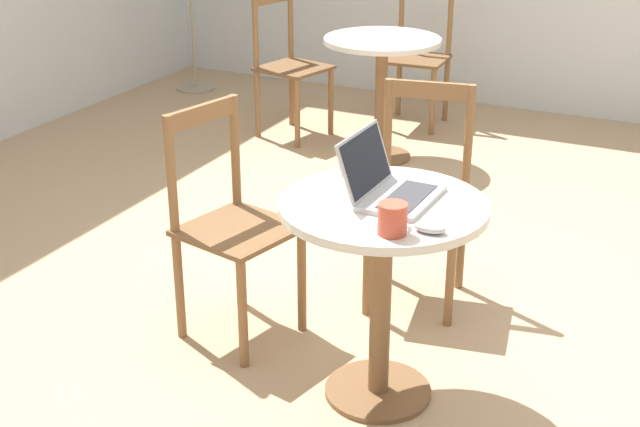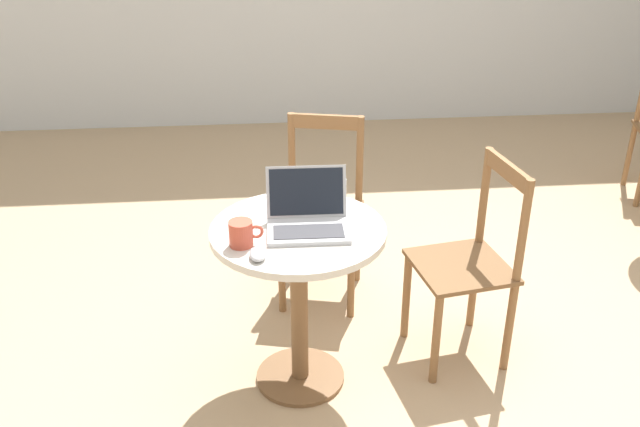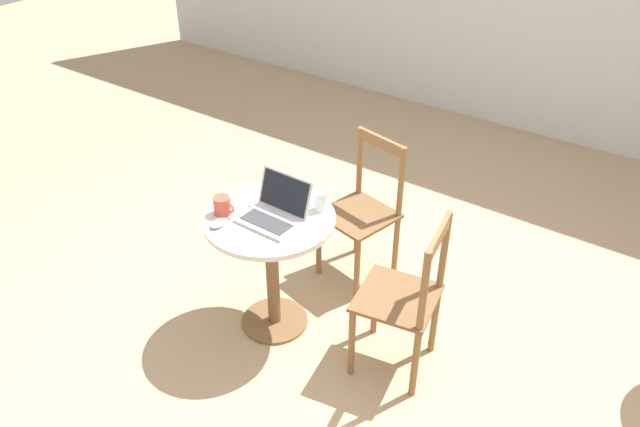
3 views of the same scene
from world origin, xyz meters
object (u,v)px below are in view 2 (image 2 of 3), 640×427
object	(u,v)px
laptop	(308,218)
mug	(242,233)
chair_near_right	(470,265)
cafe_table_near	(299,267)
mouse	(258,254)
chair_near_back	(322,212)
drinking_glass	(338,191)

from	to	relation	value
laptop	mug	xyz separation A→B (m)	(-0.25, -0.11, 0.00)
chair_near_right	laptop	xyz separation A→B (m)	(-0.71, -0.14, 0.33)
mug	cafe_table_near	bearing A→B (deg)	28.25
mouse	cafe_table_near	bearing A→B (deg)	53.70
chair_near_back	laptop	size ratio (longest dim) A/B	2.87
cafe_table_near	mouse	distance (m)	0.33
chair_near_right	drinking_glass	distance (m)	0.67
laptop	mug	world-z (taller)	laptop
chair_near_right	mouse	xyz separation A→B (m)	(-0.91, -0.35, 0.30)
cafe_table_near	chair_near_right	distance (m)	0.77
cafe_table_near	laptop	bearing A→B (deg)	-6.16
chair_near_back	mouse	size ratio (longest dim) A/B	9.19
laptop	mouse	distance (m)	0.29
chair_near_right	drinking_glass	world-z (taller)	chair_near_right
mouse	drinking_glass	distance (m)	0.54
drinking_glass	chair_near_right	bearing A→B (deg)	-7.40
cafe_table_near	mouse	bearing A→B (deg)	-126.30
cafe_table_near	mug	bearing A→B (deg)	-151.75
chair_near_right	drinking_glass	xyz separation A→B (m)	(-0.57, 0.07, 0.34)
chair_near_right	mouse	size ratio (longest dim) A/B	9.19
mouse	drinking_glass	size ratio (longest dim) A/B	0.93
mouse	mug	world-z (taller)	mug
mouse	chair_near_right	bearing A→B (deg)	21.05
chair_near_right	laptop	bearing A→B (deg)	-169.00
chair_near_back	mouse	world-z (taller)	chair_near_back
drinking_glass	cafe_table_near	bearing A→B (deg)	-130.76
cafe_table_near	mouse	world-z (taller)	mouse
chair_near_back	laptop	bearing A→B (deg)	-99.83
laptop	mouse	bearing A→B (deg)	-132.91
cafe_table_near	mouse	size ratio (longest dim) A/B	7.43
laptop	chair_near_right	bearing A→B (deg)	11.00
mouse	laptop	bearing A→B (deg)	47.09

